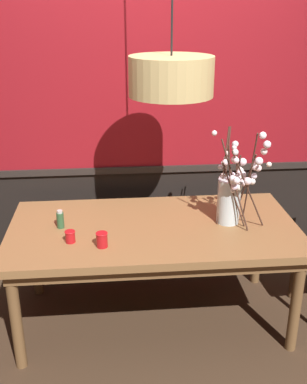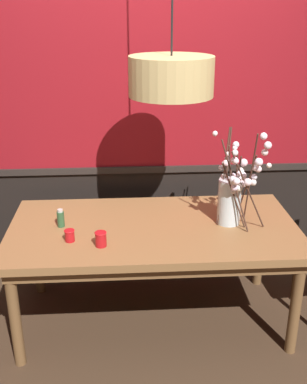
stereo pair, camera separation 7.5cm
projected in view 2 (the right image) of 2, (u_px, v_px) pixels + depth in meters
name	position (u px, v px, depth m)	size (l,w,h in m)	color
ground_plane	(154.00, 318.00, 3.39)	(24.00, 24.00, 0.00)	#422D1E
back_wall	(147.00, 94.00, 3.50)	(4.57, 0.14, 2.99)	black
dining_table	(154.00, 237.00, 3.14)	(1.92, 0.98, 0.74)	olive
chair_far_side_right	(178.00, 202.00, 4.04)	(0.48, 0.44, 0.92)	#4C301C
chair_far_side_left	(112.00, 204.00, 4.01)	(0.47, 0.44, 0.89)	#4C301C
vase_with_blossoms	(233.00, 195.00, 3.06)	(0.35, 0.43, 0.65)	silver
candle_holder_nearer_center	(101.00, 239.00, 2.83)	(0.07, 0.07, 0.09)	red
candle_holder_nearer_edge	(70.00, 235.00, 2.89)	(0.07, 0.07, 0.08)	red
condiment_bottle	(61.00, 218.00, 3.08)	(0.05, 0.05, 0.12)	#2D5633
pendant_lamp	(171.00, 76.00, 2.75)	(0.50, 0.50, 1.40)	tan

